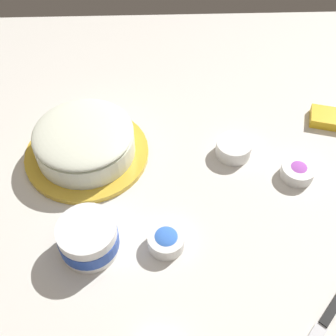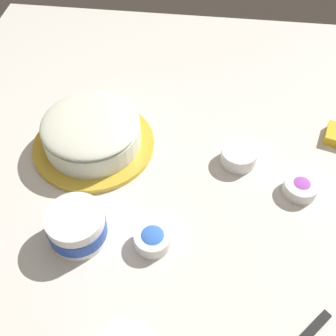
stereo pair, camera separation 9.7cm
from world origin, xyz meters
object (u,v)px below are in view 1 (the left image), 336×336
(frosting_tub, at_px, (88,238))
(sprinkle_bowl_orange, at_px, (234,148))
(spreading_knife, at_px, (322,326))
(sprinkle_bowl_blue, at_px, (166,240))
(sprinkle_bowl_rainbow, at_px, (298,171))
(frosted_cake, at_px, (85,143))

(frosting_tub, xyz_separation_m, sprinkle_bowl_orange, (-0.33, -0.25, -0.02))
(spreading_knife, height_order, sprinkle_bowl_blue, sprinkle_bowl_blue)
(spreading_knife, xyz_separation_m, sprinkle_bowl_rainbow, (-0.04, -0.36, 0.01))
(sprinkle_bowl_blue, bearing_deg, spreading_knife, 147.18)
(sprinkle_bowl_orange, bearing_deg, sprinkle_bowl_rainbow, 151.82)
(sprinkle_bowl_rainbow, bearing_deg, spreading_knife, 84.34)
(sprinkle_bowl_orange, relative_size, sprinkle_bowl_blue, 1.12)
(frosted_cake, xyz_separation_m, spreading_knife, (-0.47, 0.44, -0.04))
(sprinkle_bowl_rainbow, relative_size, sprinkle_bowl_orange, 0.90)
(sprinkle_bowl_rainbow, relative_size, sprinkle_bowl_blue, 1.01)
(frosting_tub, bearing_deg, sprinkle_bowl_rainbow, -159.41)
(spreading_knife, relative_size, sprinkle_bowl_rainbow, 2.35)
(frosting_tub, xyz_separation_m, spreading_knife, (-0.44, 0.18, -0.03))
(frosted_cake, xyz_separation_m, frosting_tub, (-0.03, 0.26, -0.00))
(frosted_cake, bearing_deg, sprinkle_bowl_orange, 179.02)
(frosted_cake, relative_size, frosting_tub, 2.46)
(spreading_knife, bearing_deg, frosted_cake, -43.18)
(sprinkle_bowl_blue, bearing_deg, sprinkle_bowl_rainbow, -150.85)
(frosting_tub, xyz_separation_m, sprinkle_bowl_rainbow, (-0.47, -0.18, -0.02))
(frosted_cake, distance_m, spreading_knife, 0.64)
(frosted_cake, relative_size, sprinkle_bowl_orange, 3.46)
(frosting_tub, relative_size, sprinkle_bowl_orange, 1.41)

